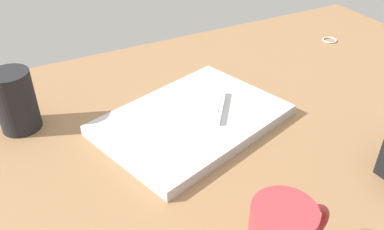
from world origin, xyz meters
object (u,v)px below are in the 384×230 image
laptop_closed (192,120)px  key_ring (330,40)px  pen_cup (15,101)px  cell_phone_on_laptop (206,105)px

laptop_closed → key_ring: 49.36cm
laptop_closed → pen_cup: size_ratio=2.91×
cell_phone_on_laptop → key_ring: size_ratio=3.42×
laptop_closed → key_ring: (46.75, 15.84, -0.78)cm
laptop_closed → pen_cup: (-26.55, 12.93, 4.39)cm
pen_cup → key_ring: size_ratio=3.05×
cell_phone_on_laptop → key_ring: (43.44, 14.77, -2.20)cm
pen_cup → key_ring: (73.29, 2.91, -5.17)cm
laptop_closed → cell_phone_on_laptop: 3.75cm
pen_cup → key_ring: 73.53cm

